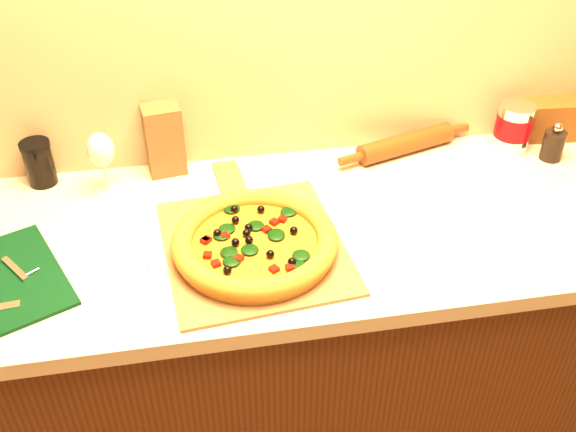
# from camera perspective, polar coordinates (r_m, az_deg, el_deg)

# --- Properties ---
(cabinet) EXTENTS (2.80, 0.65, 0.86)m
(cabinet) POSITION_cam_1_polar(r_m,az_deg,el_deg) (1.87, 1.97, -11.95)
(cabinet) COLOR #48240F
(cabinet) RESTS_ON ground
(countertop) EXTENTS (2.84, 0.68, 0.04)m
(countertop) POSITION_cam_1_polar(r_m,az_deg,el_deg) (1.56, 2.31, -1.00)
(countertop) COLOR beige
(countertop) RESTS_ON cabinet
(pizza_peel) EXTENTS (0.44, 0.61, 0.01)m
(pizza_peel) POSITION_cam_1_polar(r_m,az_deg,el_deg) (1.48, -3.18, -2.30)
(pizza_peel) COLOR brown
(pizza_peel) RESTS_ON countertop
(pizza) EXTENTS (0.37, 0.37, 0.05)m
(pizza) POSITION_cam_1_polar(r_m,az_deg,el_deg) (1.44, -2.95, -2.34)
(pizza) COLOR #B7842D
(pizza) RESTS_ON pizza_peel
(cutting_board) EXTENTS (0.33, 0.38, 0.02)m
(cutting_board) POSITION_cam_1_polar(r_m,az_deg,el_deg) (1.51, -23.97, -5.34)
(cutting_board) COLOR black
(cutting_board) RESTS_ON countertop
(bottle_cap) EXTENTS (0.03, 0.03, 0.01)m
(bottle_cap) POSITION_cam_1_polar(r_m,az_deg,el_deg) (1.42, 3.45, -4.35)
(bottle_cap) COLOR black
(bottle_cap) RESTS_ON countertop
(pepper_grinder) EXTENTS (0.06, 0.06, 0.11)m
(pepper_grinder) POSITION_cam_1_polar(r_m,az_deg,el_deg) (1.91, 22.51, 5.91)
(pepper_grinder) COLOR black
(pepper_grinder) RESTS_ON countertop
(rolling_pin) EXTENTS (0.42, 0.15, 0.06)m
(rolling_pin) POSITION_cam_1_polar(r_m,az_deg,el_deg) (1.83, 10.42, 6.35)
(rolling_pin) COLOR #562A0E
(rolling_pin) RESTS_ON countertop
(coffee_canister) EXTENTS (0.10, 0.10, 0.14)m
(coffee_canister) POSITION_cam_1_polar(r_m,az_deg,el_deg) (1.90, 19.40, 7.48)
(coffee_canister) COLOR silver
(coffee_canister) RESTS_ON countertop
(wine_glass) EXTENTS (0.07, 0.07, 0.17)m
(wine_glass) POSITION_cam_1_polar(r_m,az_deg,el_deg) (1.65, -16.28, 5.55)
(wine_glass) COLOR silver
(wine_glass) RESTS_ON countertop
(paper_bag) EXTENTS (0.11, 0.09, 0.19)m
(paper_bag) POSITION_cam_1_polar(r_m,az_deg,el_deg) (1.72, -10.96, 6.67)
(paper_bag) COLOR brown
(paper_bag) RESTS_ON countertop
(dark_jar) EXTENTS (0.08, 0.08, 0.12)m
(dark_jar) POSITION_cam_1_polar(r_m,az_deg,el_deg) (1.77, -21.25, 4.43)
(dark_jar) COLOR black
(dark_jar) RESTS_ON countertop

